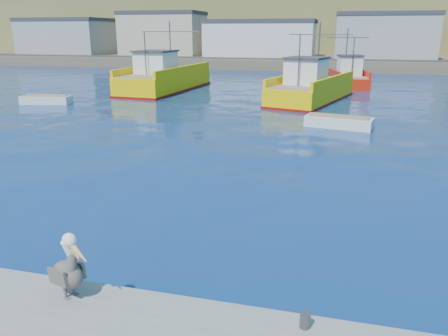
# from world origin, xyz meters

# --- Properties ---
(ground) EXTENTS (260.00, 260.00, 0.00)m
(ground) POSITION_xyz_m (0.00, 0.00, 0.00)
(ground) COLOR #071C54
(ground) RESTS_ON ground
(dock_bollards) EXTENTS (36.20, 0.20, 0.30)m
(dock_bollards) POSITION_xyz_m (0.60, -3.40, 0.65)
(dock_bollards) COLOR #4C4C4C
(dock_bollards) RESTS_ON dock
(far_shore) EXTENTS (200.00, 81.00, 24.00)m
(far_shore) POSITION_xyz_m (0.00, 109.20, 8.98)
(far_shore) COLOR brown
(far_shore) RESTS_ON ground
(trawler_yellow_a) EXTENTS (6.33, 14.14, 6.84)m
(trawler_yellow_a) POSITION_xyz_m (-13.85, 31.76, 1.18)
(trawler_yellow_a) COLOR #FFCB01
(trawler_yellow_a) RESTS_ON ground
(trawler_yellow_b) EXTENTS (7.17, 12.59, 6.59)m
(trawler_yellow_b) POSITION_xyz_m (1.09, 28.01, 1.07)
(trawler_yellow_b) COLOR #FFCB01
(trawler_yellow_b) RESTS_ON ground
(boat_orange) EXTENTS (4.87, 9.20, 6.14)m
(boat_orange) POSITION_xyz_m (4.19, 40.02, 1.05)
(boat_orange) COLOR red
(boat_orange) RESTS_ON ground
(skiff_left) EXTENTS (4.20, 2.13, 0.87)m
(skiff_left) POSITION_xyz_m (-20.19, 21.13, 0.28)
(skiff_left) COLOR silver
(skiff_left) RESTS_ON ground
(skiff_mid) EXTENTS (4.32, 2.29, 0.89)m
(skiff_mid) POSITION_xyz_m (3.53, 17.47, 0.29)
(skiff_mid) COLOR silver
(skiff_mid) RESTS_ON ground
(pelican) EXTENTS (1.18, 0.76, 1.50)m
(pelican) POSITION_xyz_m (-1.78, -3.61, 1.14)
(pelican) COLOR #595451
(pelican) RESTS_ON dock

